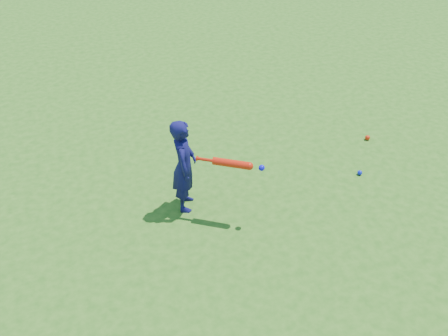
# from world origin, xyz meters

# --- Properties ---
(ground) EXTENTS (80.00, 80.00, 0.00)m
(ground) POSITION_xyz_m (0.00, 0.00, 0.00)
(ground) COLOR #296016
(ground) RESTS_ON ground
(child) EXTENTS (0.40, 0.51, 1.24)m
(child) POSITION_xyz_m (-0.02, -0.53, 0.62)
(child) COLOR #110F49
(child) RESTS_ON ground
(ground_ball_red) EXTENTS (0.08, 0.08, 0.08)m
(ground_ball_red) POSITION_xyz_m (2.96, 0.29, 0.04)
(ground_ball_red) COLOR red
(ground_ball_red) RESTS_ON ground
(ground_ball_blue) EXTENTS (0.07, 0.07, 0.07)m
(ground_ball_blue) POSITION_xyz_m (2.43, -0.50, 0.03)
(ground_ball_blue) COLOR #0C18D5
(ground_ball_blue) RESTS_ON ground
(bat_swing) EXTENTS (0.73, 0.44, 0.09)m
(bat_swing) POSITION_xyz_m (0.51, -0.88, 0.80)
(bat_swing) COLOR red
(bat_swing) RESTS_ON ground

